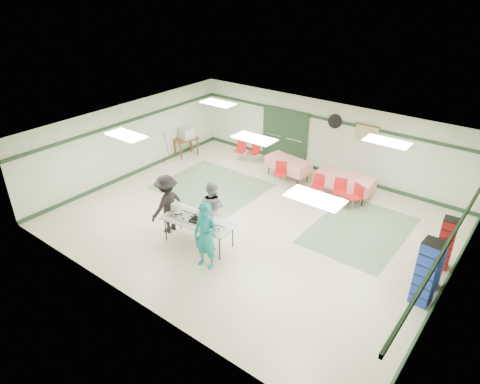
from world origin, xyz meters
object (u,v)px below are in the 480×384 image
Objects in this scene: chair_loose_a at (255,150)px; dining_table_b at (288,164)px; chair_loose_b at (241,148)px; volunteer_dark at (167,204)px; crate_stack_red at (446,243)px; broom at (167,147)px; volunteer_teal at (206,236)px; chair_a at (340,189)px; volunteer_grey at (212,208)px; dining_table_a at (344,181)px; serving_table at (198,222)px; chair_d at (281,171)px; crate_stack_blue_b at (434,264)px; office_printer at (186,133)px; chair_b at (318,183)px; crate_stack_blue_a at (426,273)px; chair_c at (356,194)px; printer_table at (186,141)px.

dining_table_b is at bearing -10.44° from chair_loose_a.
volunteer_dark is at bearing -86.06° from chair_loose_b.
crate_stack_red is 1.10× the size of broom.
volunteer_dark is (-1.99, 0.58, -0.03)m from volunteer_teal.
chair_loose_a is at bearing 108.07° from volunteer_teal.
volunteer_grey is at bearing -138.10° from chair_a.
chair_loose_b is (-4.69, 0.85, -0.03)m from chair_a.
chair_a is at bearing 14.43° from broom.
dining_table_a is 2.40× the size of chair_loose_a.
dining_table_b is at bearing 85.10° from serving_table.
chair_loose_a is 0.56× the size of crate_stack_red.
chair_d is 6.29m from crate_stack_blue_b.
dining_table_b is at bearing 19.84° from office_printer.
volunteer_dark is 5.13m from chair_b.
chair_b is 5.96m from office_printer.
crate_stack_blue_a reaches higher than crate_stack_red.
chair_c is (3.78, 4.50, -0.36)m from volunteer_dark.
chair_b is at bearing -123.01° from volunteer_grey.
chair_c is 0.66× the size of broom.
volunteer_dark is (-1.10, -0.68, 0.05)m from volunteer_grey.
office_printer is (0.00, 0.06, 0.30)m from printer_table.
chair_c is (1.79, 5.08, -0.39)m from volunteer_teal.
chair_loose_b is at bearing 153.69° from chair_b.
chair_b is (1.54, -0.57, -0.07)m from dining_table_b.
crate_stack_blue_a is 3.19× the size of office_printer.
dining_table_a is 6.89m from broom.
volunteer_grey is at bearing 120.39° from volunteer_dark.
volunteer_teal is 5.77m from dining_table_b.
chair_d is at bearing 165.99° from chair_b.
crate_stack_blue_b is (0.00, 0.73, -0.21)m from crate_stack_blue_a.
volunteer_grey is 1.34× the size of crate_stack_blue_b.
crate_stack_blue_a reaches higher than printer_table.
broom is (-0.08, -1.02, -0.28)m from office_printer.
chair_c is at bearing 15.21° from printer_table.
dining_table_b is 2.20× the size of chair_loose_a.
chair_a reaches higher than dining_table_a.
volunteer_teal reaches higher than chair_loose_a.
office_printer is at bearing -176.18° from dining_table_a.
printer_table is (-5.94, -0.14, 0.15)m from chair_b.
crate_stack_red reaches higher than office_printer.
dining_table_a is at bearing 135.39° from crate_stack_blue_a.
serving_table is 1.17m from volunteer_dark.
crate_stack_blue_b is at bearing -1.62° from broom.
dining_table_b is at bearing -18.05° from chair_loose_b.
dining_table_b is 1.06× the size of crate_stack_blue_a.
volunteer_grey is at bearing -123.30° from chair_b.
volunteer_teal reaches higher than crate_stack_blue_b.
chair_loose_a is (-2.09, 5.52, -0.23)m from serving_table.
chair_loose_a is at bearing 127.47° from chair_d.
chair_loose_b is 0.66× the size of crate_stack_blue_b.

